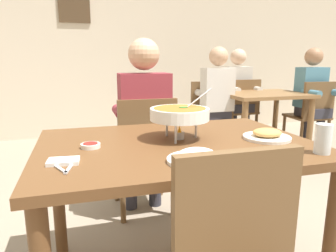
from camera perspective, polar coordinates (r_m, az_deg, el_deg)
cafe_rear_partition at (r=4.94m, az=-11.38°, el=15.85°), size 10.00×0.10×3.00m
picture_frame_hung at (r=4.92m, az=-17.03°, el=21.04°), size 0.44×0.03×0.56m
dining_table_main at (r=1.56m, az=1.55°, el=-6.70°), size 1.33×0.94×0.76m
chair_diner_main at (r=2.30m, az=-4.24°, el=-4.36°), size 0.44×0.44×0.90m
diner_main at (r=2.28m, az=-4.50°, el=1.58°), size 0.40×0.45×1.31m
curry_bowl at (r=1.56m, az=2.17°, el=2.20°), size 0.33×0.30×0.26m
rice_plate at (r=1.23m, az=5.35°, el=-5.73°), size 0.24×0.24×0.06m
appetizer_plate at (r=1.66m, az=17.82°, el=-1.61°), size 0.24×0.24×0.06m
sauce_dish at (r=1.47m, az=-14.14°, el=-3.50°), size 0.09×0.09×0.02m
napkin_folded at (r=1.28m, az=-18.78°, el=-6.20°), size 0.13×0.09×0.02m
fork_utensil at (r=1.24m, az=-19.79°, el=-7.14°), size 0.08×0.16×0.01m
spoon_utensil at (r=1.24m, az=-17.46°, el=-7.01°), size 0.05×0.17×0.01m
drink_glass at (r=1.49m, az=26.73°, el=-2.39°), size 0.07×0.07×0.13m
dining_table_far at (r=4.00m, az=17.13°, el=3.93°), size 1.00×0.80×0.76m
chair_bg_left at (r=4.45m, az=13.44°, el=3.40°), size 0.44×0.44×0.90m
chair_bg_middle at (r=3.81m, az=7.68°, el=2.19°), size 0.49×0.49×0.90m
chair_bg_right at (r=4.33m, az=25.05°, el=2.34°), size 0.47×0.47×0.90m
patron_bg_left at (r=4.46m, az=12.84°, el=6.51°), size 0.40×0.45×1.31m
patron_bg_middle at (r=3.72m, az=8.84°, el=5.59°), size 0.40×0.45×1.31m
patron_bg_right at (r=4.34m, az=25.15°, el=5.51°), size 0.40×0.45×1.31m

